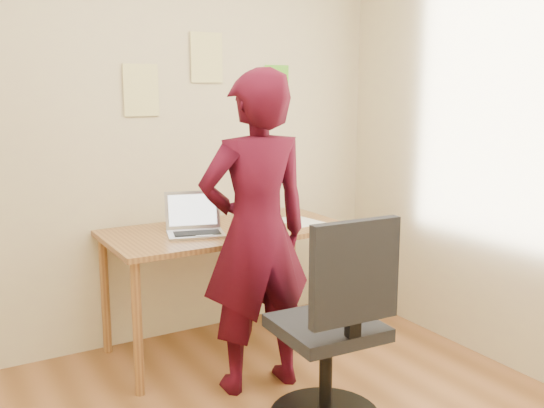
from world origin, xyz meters
TOP-DOWN VIEW (x-y plane):
  - room at (0.00, 0.00)m, footprint 3.58×3.58m
  - desk at (0.50, 1.38)m, footprint 1.40×0.70m
  - laptop at (0.30, 1.36)m, footprint 0.38×0.35m
  - paper_sheet at (0.98, 1.33)m, footprint 0.24×0.32m
  - phone at (0.69, 1.17)m, footprint 0.09×0.12m
  - wall_note_left at (0.14, 1.74)m, footprint 0.21×0.00m
  - wall_note_mid at (0.56, 1.74)m, footprint 0.21×0.00m
  - wall_note_right at (1.06, 1.74)m, footprint 0.18×0.00m
  - office_chair at (0.53, 0.33)m, footprint 0.53×0.53m
  - person at (0.42, 0.87)m, footprint 0.63×0.44m

SIDE VIEW (x-z plane):
  - office_chair at x=0.53m, z-range -0.07..0.94m
  - desk at x=0.50m, z-range 0.28..1.02m
  - paper_sheet at x=0.98m, z-range 0.74..0.74m
  - phone at x=0.69m, z-range 0.74..0.75m
  - laptop at x=0.30m, z-range 0.68..0.90m
  - person at x=0.42m, z-range 0.00..1.65m
  - room at x=0.00m, z-range -0.04..2.74m
  - wall_note_left at x=0.14m, z-range 1.39..1.69m
  - wall_note_right at x=1.06m, z-range 1.46..1.70m
  - wall_note_mid at x=0.56m, z-range 1.58..1.88m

